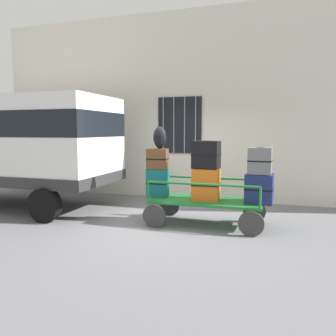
{
  "coord_description": "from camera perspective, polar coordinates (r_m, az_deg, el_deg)",
  "views": [
    {
      "loc": [
        1.92,
        -6.4,
        1.85
      ],
      "look_at": [
        -0.13,
        0.01,
        1.1
      ],
      "focal_mm": 35.89,
      "sensor_mm": 36.0,
      "label": 1
    }
  ],
  "objects": [
    {
      "name": "backpack",
      "position": [
        6.81,
        -1.43,
        5.18
      ],
      "size": [
        0.27,
        0.22,
        0.44
      ],
      "color": "black",
      "rests_on": "suitcase_left_middle"
    },
    {
      "name": "ground_plane",
      "position": [
        6.93,
        1.01,
        -9.14
      ],
      "size": [
        40.0,
        40.0,
        0.0
      ],
      "primitive_type": "plane",
      "color": "slate"
    },
    {
      "name": "suitcase_midleft_middle",
      "position": [
        6.51,
        6.5,
        2.26
      ],
      "size": [
        0.54,
        0.39,
        0.54
      ],
      "color": "black",
      "rests_on": "suitcase_midleft_bottom"
    },
    {
      "name": "suitcase_left_middle",
      "position": [
        6.81,
        -1.8,
        1.57
      ],
      "size": [
        0.44,
        0.3,
        0.42
      ],
      "color": "brown",
      "rests_on": "suitcase_left_bottom"
    },
    {
      "name": "van",
      "position": [
        8.84,
        -23.66,
        4.31
      ],
      "size": [
        4.49,
        2.23,
        2.62
      ],
      "color": "white",
      "rests_on": "ground"
    },
    {
      "name": "suitcase_left_bottom",
      "position": [
        6.89,
        -1.72,
        -2.53
      ],
      "size": [
        0.42,
        0.33,
        0.58
      ],
      "color": "#0F5960",
      "rests_on": "luggage_cart"
    },
    {
      "name": "building_wall",
      "position": [
        9.16,
        5.67,
        10.37
      ],
      "size": [
        12.0,
        0.38,
        5.0
      ],
      "color": "silver",
      "rests_on": "ground"
    },
    {
      "name": "luggage_cart",
      "position": [
        6.69,
        6.46,
        -6.25
      ],
      "size": [
        2.26,
        1.04,
        0.5
      ],
      "color": "#1E722D",
      "rests_on": "ground"
    },
    {
      "name": "suitcase_center_bottom",
      "position": [
        6.53,
        15.26,
        -3.35
      ],
      "size": [
        0.53,
        0.54,
        0.55
      ],
      "color": "navy",
      "rests_on": "luggage_cart"
    },
    {
      "name": "suitcase_center_middle",
      "position": [
        6.42,
        15.37,
        1.2
      ],
      "size": [
        0.44,
        0.4,
        0.5
      ],
      "color": "slate",
      "rests_on": "suitcase_center_bottom"
    },
    {
      "name": "cart_railing",
      "position": [
        6.61,
        6.51,
        -2.62
      ],
      "size": [
        2.14,
        0.91,
        0.39
      ],
      "color": "#1E722D",
      "rests_on": "luggage_cart"
    },
    {
      "name": "suitcase_midleft_bottom",
      "position": [
        6.62,
        6.52,
        -2.73
      ],
      "size": [
        0.53,
        0.52,
        0.62
      ],
      "color": "orange",
      "rests_on": "luggage_cart"
    }
  ]
}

